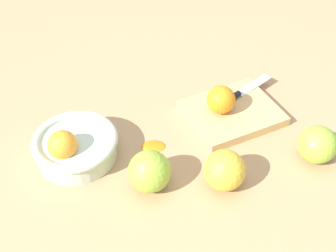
{
  "coord_description": "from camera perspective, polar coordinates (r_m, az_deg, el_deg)",
  "views": [
    {
      "loc": [
        -0.3,
        -0.52,
        0.67
      ],
      "look_at": [
        -0.01,
        0.09,
        0.04
      ],
      "focal_mm": 46.13,
      "sensor_mm": 36.0,
      "label": 1
    }
  ],
  "objects": [
    {
      "name": "cutting_board",
      "position": [
        1.01,
        8.44,
        1.72
      ],
      "size": [
        0.2,
        0.17,
        0.02
      ],
      "primitive_type": "cube",
      "rotation": [
        0.0,
        0.0,
        -0.01
      ],
      "color": "tan",
      "rests_on": "ground_plane"
    },
    {
      "name": "citrus_peel",
      "position": [
        0.93,
        -1.91,
        -2.54
      ],
      "size": [
        0.06,
        0.05,
        0.01
      ],
      "primitive_type": "ellipsoid",
      "rotation": [
        0.0,
        0.0,
        5.83
      ],
      "color": "orange",
      "rests_on": "ground_plane"
    },
    {
      "name": "apple_front_right_2",
      "position": [
        0.93,
        19.16,
        -2.34
      ],
      "size": [
        0.08,
        0.08,
        0.08
      ],
      "primitive_type": "sphere",
      "color": "#8EB738",
      "rests_on": "ground_plane"
    },
    {
      "name": "orange_on_board",
      "position": [
        0.97,
        7.01,
        3.48
      ],
      "size": [
        0.06,
        0.06,
        0.06
      ],
      "primitive_type": "sphere",
      "color": "orange",
      "rests_on": "cutting_board"
    },
    {
      "name": "apple_mid_left",
      "position": [
        0.83,
        -2.45,
        -6.0
      ],
      "size": [
        0.08,
        0.08,
        0.08
      ],
      "primitive_type": "sphere",
      "color": "#8EB738",
      "rests_on": "ground_plane"
    },
    {
      "name": "ground_plane",
      "position": [
        0.9,
        2.84,
        -5.14
      ],
      "size": [
        2.4,
        2.4,
        0.0
      ],
      "primitive_type": "plane",
      "color": "tan"
    },
    {
      "name": "knife",
      "position": [
        1.05,
        9.74,
        4.46
      ],
      "size": [
        0.15,
        0.06,
        0.01
      ],
      "color": "silver",
      "rests_on": "cutting_board"
    },
    {
      "name": "apple_front_right",
      "position": [
        0.84,
        7.5,
        -5.81
      ],
      "size": [
        0.08,
        0.08,
        0.08
      ],
      "primitive_type": "sphere",
      "color": "gold",
      "rests_on": "ground_plane"
    },
    {
      "name": "bowl",
      "position": [
        0.91,
        -12.24,
        -2.57
      ],
      "size": [
        0.18,
        0.18,
        0.09
      ],
      "color": "beige",
      "rests_on": "ground_plane"
    }
  ]
}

